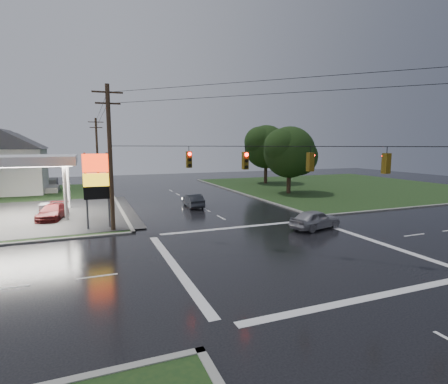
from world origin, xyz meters
name	(u,v)px	position (x,y,z in m)	size (l,w,h in m)	color
ground	(285,252)	(0.00, 0.00, 0.00)	(120.00, 120.00, 0.00)	black
grass_ne	(340,186)	(26.00, 26.00, 0.04)	(36.00, 36.00, 0.08)	#173216
pylon_sign	(97,178)	(-10.50, 10.50, 4.01)	(2.00, 0.35, 6.00)	#59595E
utility_pole_nw	(110,156)	(-9.50, 9.50, 5.72)	(2.20, 0.32, 11.00)	#382619
utility_pole_n	(97,152)	(-9.50, 38.00, 5.47)	(2.20, 0.32, 10.50)	#382619
traffic_signals	(288,147)	(0.02, -0.02, 6.48)	(26.87, 26.87, 1.47)	black
house_near	(7,161)	(-20.95, 36.00, 4.41)	(11.05, 8.48, 8.60)	silver
house_far	(15,158)	(-21.95, 48.00, 4.41)	(11.05, 8.48, 8.60)	silver
tree_ne_near	(290,152)	(14.14, 21.99, 5.56)	(7.99, 6.80, 8.98)	black
tree_ne_far	(267,147)	(17.15, 33.99, 6.18)	(8.46, 7.20, 9.80)	black
car_north	(193,200)	(-0.80, 17.15, 0.71)	(1.49, 4.28, 1.41)	#21242A
car_crossing	(315,219)	(5.38, 4.34, 0.76)	(1.80, 4.47, 1.52)	gray
car_pump	(53,212)	(-14.17, 15.85, 0.67)	(1.89, 4.65, 1.35)	maroon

